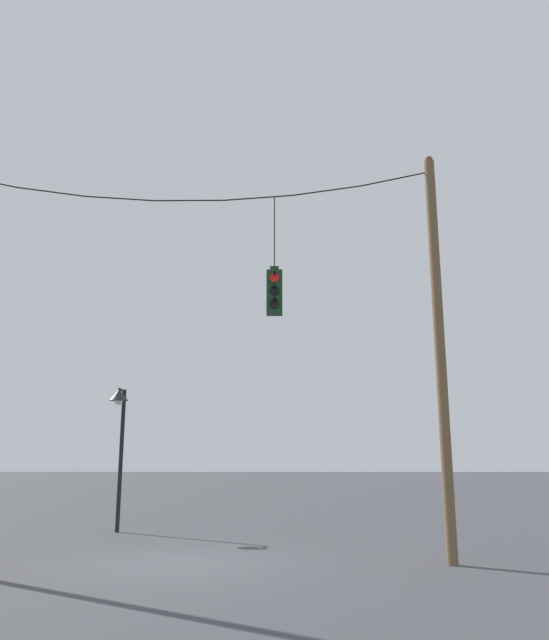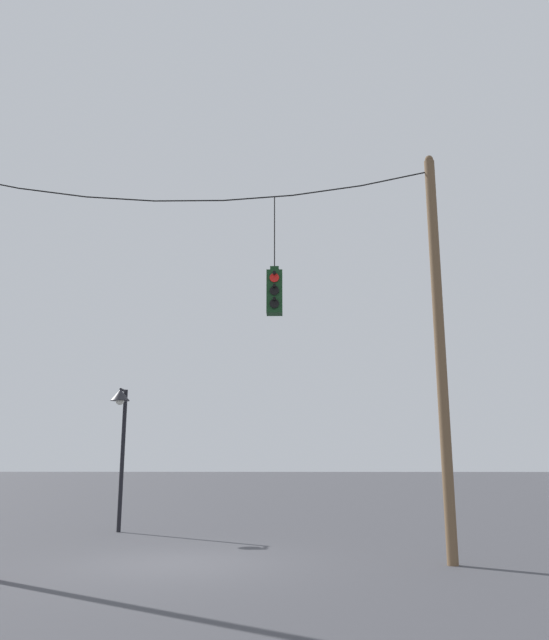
# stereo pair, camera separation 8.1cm
# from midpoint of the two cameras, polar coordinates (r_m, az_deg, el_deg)

# --- Properties ---
(ground_plane) EXTENTS (200.00, 200.00, 0.00)m
(ground_plane) POSITION_cam_midpoint_polar(r_m,az_deg,el_deg) (13.44, -9.01, -21.15)
(ground_plane) COLOR #424247
(utility_pole_right) EXTENTS (0.22, 0.22, 8.73)m
(utility_pole_right) POSITION_cam_midpoint_polar(r_m,az_deg,el_deg) (13.60, 14.71, -2.35)
(utility_pole_right) COLOR brown
(utility_pole_right) RESTS_ON ground_plane
(span_wire) EXTENTS (10.84, 0.03, 0.69)m
(span_wire) POSITION_cam_midpoint_polar(r_m,az_deg,el_deg) (14.42, -7.99, 11.58)
(span_wire) COLOR black
(traffic_light_near_left_pole) EXTENTS (0.34, 0.58, 2.70)m
(traffic_light_near_left_pole) POSITION_cam_midpoint_polar(r_m,az_deg,el_deg) (13.47, -0.17, 2.61)
(traffic_light_near_left_pole) COLOR #143819
(street_lamp) EXTENTS (0.56, 0.95, 4.08)m
(street_lamp) POSITION_cam_midpoint_polar(r_m,az_deg,el_deg) (18.89, -14.10, -8.53)
(street_lamp) COLOR black
(street_lamp) RESTS_ON ground_plane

